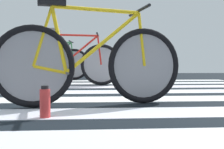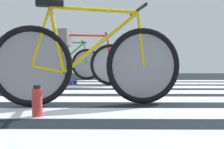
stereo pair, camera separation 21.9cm
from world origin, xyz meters
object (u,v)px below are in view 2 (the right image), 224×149
Objects in this scene: cyclist_3_of_3 at (52,52)px; water_bottle at (37,102)px; bicycle_2_of_3 at (81,63)px; bicycle_3_of_3 at (65,63)px; cyclist_2_of_3 at (64,49)px; bicycle_1_of_3 at (89,63)px.

cyclist_3_of_3 reaches higher than water_bottle.
bicycle_2_of_3 is 1.70m from bicycle_3_of_3.
bicycle_2_of_3 is 7.65× the size of water_bottle.
cyclist_3_of_3 is at bearing 113.71° from cyclist_2_of_3.
bicycle_2_of_3 is (-0.36, 2.27, 0.00)m from bicycle_1_of_3.
bicycle_2_of_3 is 0.39m from cyclist_2_of_3.
cyclist_3_of_3 is (-0.89, 1.62, 0.27)m from bicycle_2_of_3.
bicycle_2_of_3 is at bearing 90.78° from water_bottle.
cyclist_2_of_3 is at bearing -180.00° from bicycle_2_of_3.
bicycle_2_of_3 is at bearing 88.21° from bicycle_1_of_3.
bicycle_3_of_3 is at bearing 0.00° from cyclist_3_of_3.
bicycle_1_of_3 is 4.10m from cyclist_3_of_3.
water_bottle is (0.04, -2.82, -0.28)m from bicycle_2_of_3.
cyclist_3_of_3 is (-1.25, 3.89, 0.27)m from bicycle_1_of_3.
bicycle_1_of_3 is 0.69m from water_bottle.
cyclist_3_of_3 is 4.46× the size of water_bottle.
bicycle_2_of_3 is at bearing 0.00° from cyclist_2_of_3.
bicycle_3_of_3 is (-0.27, 1.57, -0.24)m from cyclist_2_of_3.
water_bottle is (0.93, -4.44, -0.55)m from cyclist_3_of_3.
cyclist_2_of_3 is at bearing -75.05° from bicycle_3_of_3.
bicycle_1_of_3 is at bearing 59.61° from water_bottle.
bicycle_2_of_3 is at bearing -56.06° from cyclist_3_of_3.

